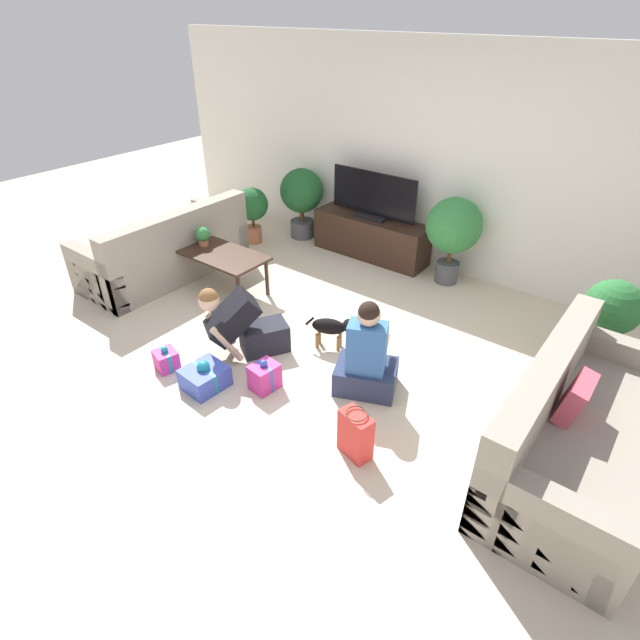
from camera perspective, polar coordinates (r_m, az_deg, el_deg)
name	(u,v)px	position (r m, az deg, el deg)	size (l,w,h in m)	color
ground_plane	(298,358)	(4.79, -2.49, -4.36)	(16.00, 16.00, 0.00)	beige
wall_back	(440,162)	(6.27, 13.55, 17.18)	(8.40, 0.06, 2.60)	white
sofa_left	(167,251)	(6.43, -17.11, 7.52)	(0.90, 2.01, 0.86)	gray
sofa_right	(578,435)	(4.03, 27.38, -11.59)	(0.90, 2.01, 0.86)	gray
coffee_table	(221,257)	(5.83, -11.21, 7.06)	(1.09, 0.56, 0.47)	#382319
tv_console	(371,237)	(6.68, 5.83, 9.41)	(1.56, 0.43, 0.53)	#382319
tv	(373,198)	(6.49, 6.09, 13.67)	(1.20, 0.20, 0.59)	black
potted_plant_back_right	(453,229)	(6.01, 15.01, 10.04)	(0.64, 0.64, 1.04)	#4C4C51
potted_plant_corner_right	(611,313)	(5.02, 30.29, 0.68)	(0.49, 0.49, 0.90)	#4C4C51
potted_plant_back_left	(302,195)	(7.14, -2.11, 14.08)	(0.60, 0.60, 0.97)	#4C4C51
potted_plant_corner_left	(252,208)	(7.04, -7.77, 12.60)	(0.44, 0.44, 0.77)	#A36042
person_kneeling	(243,325)	(4.71, -8.75, -0.52)	(0.65, 0.81, 0.77)	#23232D
person_sitting	(367,359)	(4.25, 5.35, -4.50)	(0.64, 0.60, 0.90)	#283351
dog	(334,327)	(4.80, 1.58, -0.82)	(0.48, 0.28, 0.34)	black
gift_box_a	(205,377)	(4.51, -13.03, -6.36)	(0.34, 0.38, 0.27)	#3D51BC
gift_box_b	(264,376)	(4.39, -6.36, -6.42)	(0.22, 0.26, 0.30)	#CC3389
gift_box_c	(166,360)	(4.82, -17.16, -4.34)	(0.24, 0.24, 0.24)	#CC3389
gift_bag_a	(355,434)	(3.77, 4.08, -12.90)	(0.29, 0.21, 0.41)	red
tabletop_plant	(203,235)	(6.00, -13.26, 9.38)	(0.17, 0.17, 0.22)	#A36042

